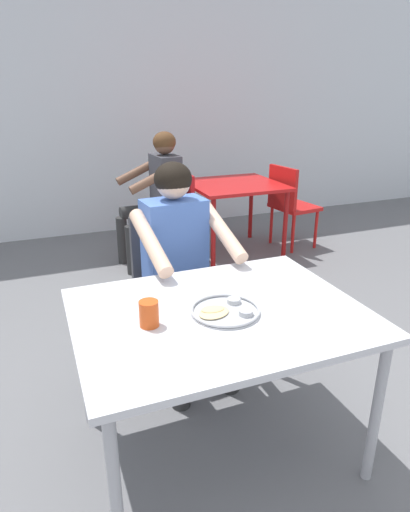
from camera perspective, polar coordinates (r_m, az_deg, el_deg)
ground_plane at (r=2.30m, az=4.12°, el=-23.85°), size 12.00×12.00×0.05m
back_wall at (r=5.18m, az=-14.37°, el=21.56°), size 12.00×0.12×3.40m
table_foreground at (r=1.89m, az=1.80°, el=-8.83°), size 1.19×0.92×0.72m
thali_tray at (r=1.84m, az=2.61°, el=-6.98°), size 0.29×0.29×0.03m
drinking_cup at (r=1.73m, az=-7.22°, el=-7.26°), size 0.08×0.08×0.10m
chair_foreground at (r=2.71m, az=-4.79°, el=-2.71°), size 0.43×0.46×0.88m
diner_foreground at (r=2.43m, az=-3.07°, el=0.21°), size 0.52×0.58×1.22m
table_background_red at (r=4.40m, az=3.83°, el=8.24°), size 0.87×0.84×0.71m
chair_red_left at (r=4.18m, az=-3.81°, el=5.62°), size 0.43×0.40×0.85m
chair_red_right at (r=4.66m, az=10.79°, el=6.97°), size 0.45×0.49×0.85m
patron_background at (r=4.10m, az=-6.25°, el=8.69°), size 0.57×0.52×1.23m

